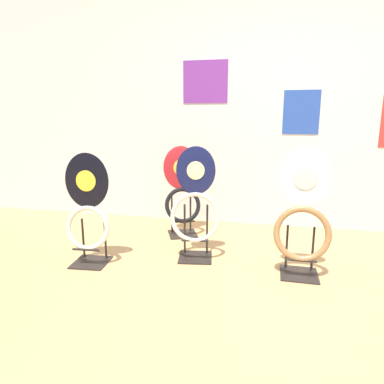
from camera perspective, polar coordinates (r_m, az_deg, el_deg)
The scene contains 6 objects.
ground_plane at distance 2.11m, azimuth 14.42°, elevation -22.31°, with size 14.00×14.00×0.00m, color tan.
wall_back at distance 3.82m, azimuth 14.57°, elevation 13.73°, with size 8.00×0.07×2.60m.
toilet_seat_display_navy_moon at distance 2.85m, azimuth 0.57°, elevation -2.61°, with size 0.43×0.32×0.95m.
toilet_seat_display_crimson_swirl at distance 3.46m, azimuth -1.67°, elevation -0.05°, with size 0.42×0.37×0.90m.
toilet_seat_display_white_plain at distance 2.67m, azimuth 17.96°, elevation -4.91°, with size 0.42×0.28×0.98m.
toilet_seat_display_jazz_black at distance 2.87m, azimuth -17.01°, elevation -3.15°, with size 0.37×0.30×0.91m.
Camera 1 is at (-0.11, -1.74, 1.19)m, focal length 32.00 mm.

